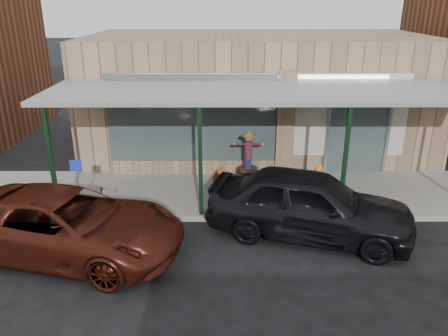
{
  "coord_description": "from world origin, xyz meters",
  "views": [
    {
      "loc": [
        -1.24,
        -8.01,
        5.37
      ],
      "look_at": [
        -1.21,
        2.6,
        1.26
      ],
      "focal_mm": 35.0,
      "sensor_mm": 36.0,
      "label": 1
    }
  ],
  "objects_px": {
    "parked_sedan": "(309,204)",
    "car_maroon": "(66,224)",
    "barrel_scarecrow": "(248,164)",
    "handicap_sign": "(77,178)",
    "barrel_pumpkin": "(222,180)"
  },
  "relations": [
    {
      "from": "parked_sedan",
      "to": "car_maroon",
      "type": "relative_size",
      "value": 0.99
    },
    {
      "from": "barrel_scarecrow",
      "to": "handicap_sign",
      "type": "xyz_separation_m",
      "value": [
        -4.53,
        -2.05,
        0.38
      ]
    },
    {
      "from": "car_maroon",
      "to": "barrel_scarecrow",
      "type": "bearing_deg",
      "value": -33.91
    },
    {
      "from": "parked_sedan",
      "to": "car_maroon",
      "type": "bearing_deg",
      "value": 115.55
    },
    {
      "from": "barrel_pumpkin",
      "to": "handicap_sign",
      "type": "height_order",
      "value": "handicap_sign"
    },
    {
      "from": "handicap_sign",
      "to": "parked_sedan",
      "type": "height_order",
      "value": "parked_sedan"
    },
    {
      "from": "barrel_scarecrow",
      "to": "barrel_pumpkin",
      "type": "xyz_separation_m",
      "value": [
        -0.79,
        -0.54,
        -0.3
      ]
    },
    {
      "from": "handicap_sign",
      "to": "car_maroon",
      "type": "relative_size",
      "value": 0.27
    },
    {
      "from": "barrel_scarecrow",
      "to": "handicap_sign",
      "type": "relative_size",
      "value": 1.1
    },
    {
      "from": "barrel_pumpkin",
      "to": "car_maroon",
      "type": "height_order",
      "value": "car_maroon"
    },
    {
      "from": "car_maroon",
      "to": "barrel_pumpkin",
      "type": "bearing_deg",
      "value": -32.25
    },
    {
      "from": "car_maroon",
      "to": "parked_sedan",
      "type": "bearing_deg",
      "value": -68.26
    },
    {
      "from": "handicap_sign",
      "to": "car_maroon",
      "type": "bearing_deg",
      "value": -90.18
    },
    {
      "from": "barrel_scarecrow",
      "to": "parked_sedan",
      "type": "bearing_deg",
      "value": -67.76
    },
    {
      "from": "barrel_pumpkin",
      "to": "car_maroon",
      "type": "distance_m",
      "value": 4.84
    }
  ]
}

